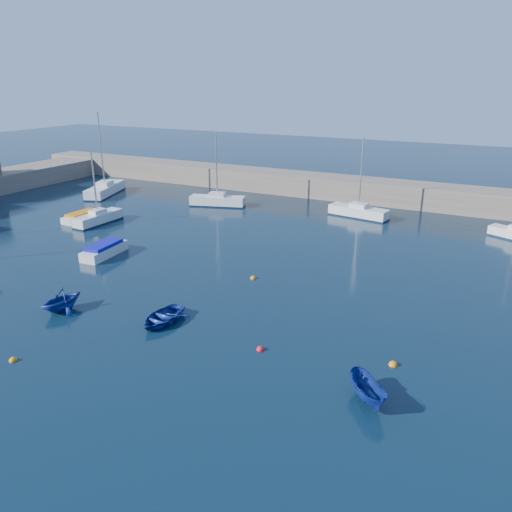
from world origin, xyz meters
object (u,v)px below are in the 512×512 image
at_px(dinghy_right, 368,391).
at_px(sailboat_6, 358,212).
at_px(sailboat_4, 105,189).
at_px(dinghy_left, 61,300).
at_px(sailboat_3, 98,218).
at_px(dinghy_center, 162,317).
at_px(motorboat_1, 104,250).
at_px(sailboat_5, 217,201).
at_px(motorboat_2, 82,216).

bearing_deg(dinghy_right, sailboat_6, 67.18).
bearing_deg(sailboat_4, dinghy_left, -70.76).
height_order(sailboat_3, dinghy_center, sailboat_3).
bearing_deg(sailboat_6, dinghy_center, -177.71).
relative_size(sailboat_6, motorboat_1, 1.83).
bearing_deg(sailboat_4, motorboat_1, -66.48).
bearing_deg(sailboat_5, motorboat_1, 164.70).
bearing_deg(dinghy_center, sailboat_5, 115.02).
relative_size(sailboat_6, dinghy_right, 2.85).
relative_size(sailboat_5, dinghy_center, 2.43).
xyz_separation_m(sailboat_6, motorboat_2, (-25.59, -14.59, -0.18)).
xyz_separation_m(sailboat_3, dinghy_right, (32.91, -17.01, -0.02)).
height_order(sailboat_6, dinghy_left, sailboat_6).
relative_size(sailboat_3, motorboat_1, 1.61).
bearing_deg(dinghy_right, sailboat_4, 106.73).
xyz_separation_m(dinghy_left, dinghy_right, (20.19, -0.49, -0.19)).
bearing_deg(motorboat_1, sailboat_5, 86.43).
bearing_deg(dinghy_left, motorboat_2, 140.25).
distance_m(sailboat_4, dinghy_left, 34.81).
bearing_deg(dinghy_right, dinghy_center, 131.25).
height_order(sailboat_3, sailboat_5, sailboat_5).
relative_size(sailboat_4, sailboat_6, 1.21).
xyz_separation_m(motorboat_2, dinghy_left, (15.13, -16.70, 0.33)).
bearing_deg(dinghy_center, motorboat_2, 145.60).
relative_size(motorboat_2, dinghy_left, 1.55).
height_order(sailboat_3, dinghy_right, sailboat_3).
bearing_deg(dinghy_left, sailboat_3, 135.65).
distance_m(sailboat_3, dinghy_right, 37.05).
xyz_separation_m(sailboat_3, sailboat_6, (23.17, 14.77, 0.02)).
bearing_deg(sailboat_5, dinghy_left, 174.13).
relative_size(dinghy_center, dinghy_left, 1.20).
height_order(sailboat_4, sailboat_6, sailboat_4).
bearing_deg(dinghy_right, motorboat_2, 114.20).
distance_m(sailboat_5, dinghy_left, 29.24).
bearing_deg(dinghy_center, sailboat_3, 142.75).
xyz_separation_m(sailboat_4, dinghy_left, (21.75, -27.18, 0.08)).
xyz_separation_m(sailboat_6, dinghy_left, (-10.46, -31.29, 0.15)).
distance_m(sailboat_4, sailboat_6, 32.46).
bearing_deg(sailboat_4, sailboat_5, -14.09).
bearing_deg(sailboat_5, sailboat_3, 132.97).
distance_m(dinghy_center, dinghy_left, 7.02).
bearing_deg(dinghy_left, motorboat_1, 126.84).
xyz_separation_m(sailboat_5, dinghy_right, (25.94, -29.17, -0.06)).
bearing_deg(sailboat_3, motorboat_1, -41.94).
xyz_separation_m(sailboat_6, dinghy_center, (-3.63, -29.69, -0.26)).
bearing_deg(motorboat_1, dinghy_left, -66.68).
relative_size(sailboat_3, sailboat_5, 0.88).
xyz_separation_m(dinghy_center, dinghy_right, (13.37, -2.09, 0.21)).
distance_m(motorboat_1, dinghy_center, 14.20).
relative_size(motorboat_2, dinghy_right, 1.52).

